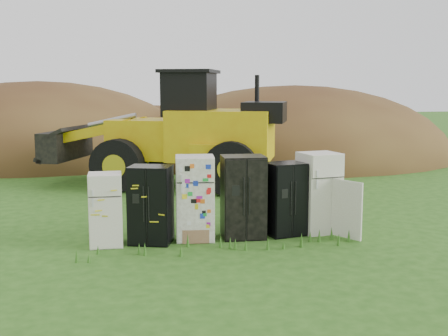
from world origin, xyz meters
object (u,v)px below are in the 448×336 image
Objects in this scene: fridge_dark_mid at (243,197)px; wheel_loader at (161,129)px; fridge_leftmost at (106,210)px; fridge_black_right at (285,199)px; fridge_black_side at (151,205)px; fridge_open_door at (319,193)px; fridge_sticker at (195,198)px.

fridge_dark_mid is 7.22m from wheel_loader.
fridge_leftmost is 3.98m from fridge_black_right.
fridge_dark_mid is (2.05, 0.00, 0.08)m from fridge_black_side.
fridge_open_door is at bearing 20.99° from fridge_black_side.
fridge_dark_mid reaches higher than fridge_leftmost.
fridge_black_right is at bearing 20.29° from fridge_black_side.
fridge_black_right is 0.89× the size of fridge_open_door.
fridge_open_door is at bearing 3.08° from fridge_leftmost.
fridge_black_right is at bearing 175.87° from fridge_open_door.
wheel_loader reaches higher than fridge_open_door.
fridge_dark_mid is at bearing 171.13° from fridge_black_right.
wheel_loader is (1.08, 7.08, 1.12)m from fridge_black_side.
fridge_sticker reaches higher than fridge_open_door.
fridge_black_side is 7.25m from wheel_loader.
fridge_black_side reaches higher than fridge_black_right.
fridge_leftmost is at bearing 172.97° from fridge_open_door.
fridge_black_side is at bearing 1.59° from fridge_leftmost.
fridge_leftmost is 0.84× the size of fridge_sticker.
fridge_sticker reaches higher than fridge_leftmost.
wheel_loader is at bearing 97.53° from fridge_sticker.
fridge_sticker is at bearing 168.58° from fridge_black_right.
fridge_black_side is 2.05m from fridge_dark_mid.
fridge_black_side is at bearing -175.07° from fridge_dark_mid.
fridge_black_side is 0.98m from fridge_sticker.
fridge_sticker is at bearing 172.15° from fridge_open_door.
fridge_leftmost is at bearing 170.31° from fridge_black_right.
fridge_black_side reaches higher than fridge_leftmost.
fridge_leftmost is 0.95m from fridge_black_side.
fridge_dark_mid is at bearing 20.03° from fridge_black_side.
fridge_sticker is (1.92, 0.06, 0.15)m from fridge_leftmost.
fridge_leftmost is 7.44m from wheel_loader.
fridge_open_door reaches higher than fridge_black_right.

